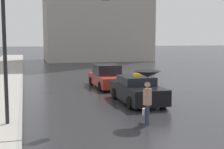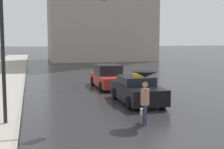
% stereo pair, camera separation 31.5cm
% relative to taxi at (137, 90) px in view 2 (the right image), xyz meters
% --- Properties ---
extents(taxi, '(1.91, 4.17, 1.52)m').
position_rel_taxi_xyz_m(taxi, '(0.00, 0.00, 0.00)').
color(taxi, black).
rests_on(taxi, ground_plane).
extents(sedan_red, '(1.91, 4.55, 1.54)m').
position_rel_taxi_xyz_m(sedan_red, '(-0.12, 5.58, 0.05)').
color(sedan_red, '#A52D23').
rests_on(sedan_red, ground_plane).
extents(pedestrian_with_umbrella, '(1.01, 1.01, 2.07)m').
position_rel_taxi_xyz_m(pedestrian_with_umbrella, '(-1.10, -4.05, 0.99)').
color(pedestrian_with_umbrella, '#2D3347').
rests_on(pedestrian_with_umbrella, ground_plane).
extents(traffic_light, '(4.01, 0.38, 5.90)m').
position_rel_taxi_xyz_m(traffic_light, '(-4.71, -2.96, 3.48)').
color(traffic_light, black).
rests_on(traffic_light, ground_plane).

